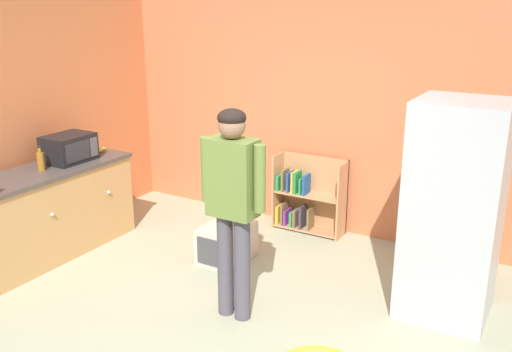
# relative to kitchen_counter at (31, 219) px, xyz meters

# --- Properties ---
(ground_plane) EXTENTS (12.00, 12.00, 0.00)m
(ground_plane) POSITION_rel_kitchen_counter_xyz_m (2.20, -0.05, -0.45)
(ground_plane) COLOR #A3AA8C
(ground_plane) RESTS_ON ground
(back_wall) EXTENTS (5.20, 0.06, 2.70)m
(back_wall) POSITION_rel_kitchen_counter_xyz_m (2.20, 2.28, 0.90)
(back_wall) COLOR #CE6D44
(back_wall) RESTS_ON ground
(left_side_wall) EXTENTS (0.06, 2.99, 2.70)m
(left_side_wall) POSITION_rel_kitchen_counter_xyz_m (-0.43, 0.76, 0.90)
(left_side_wall) COLOR #CF7242
(left_side_wall) RESTS_ON ground
(kitchen_counter) EXTENTS (0.65, 2.26, 0.90)m
(kitchen_counter) POSITION_rel_kitchen_counter_xyz_m (0.00, 0.00, 0.00)
(kitchen_counter) COLOR tan
(kitchen_counter) RESTS_ON ground
(refrigerator) EXTENTS (0.73, 0.68, 1.78)m
(refrigerator) POSITION_rel_kitchen_counter_xyz_m (3.73, 1.08, 0.44)
(refrigerator) COLOR #B7BABF
(refrigerator) RESTS_ON ground
(bookshelf) EXTENTS (0.80, 0.28, 0.85)m
(bookshelf) POSITION_rel_kitchen_counter_xyz_m (1.98, 2.10, -0.08)
(bookshelf) COLOR tan
(bookshelf) RESTS_ON ground
(standing_person) EXTENTS (0.57, 0.22, 1.73)m
(standing_person) POSITION_rel_kitchen_counter_xyz_m (2.25, 0.14, 0.59)
(standing_person) COLOR #4E4A55
(standing_person) RESTS_ON ground
(pet_carrier) EXTENTS (0.42, 0.55, 0.36)m
(pet_carrier) POSITION_rel_kitchen_counter_xyz_m (1.63, 0.99, -0.27)
(pet_carrier) COLOR beige
(pet_carrier) RESTS_ON ground
(microwave) EXTENTS (0.37, 0.48, 0.28)m
(microwave) POSITION_rel_kitchen_counter_xyz_m (-0.01, 0.56, 0.59)
(microwave) COLOR black
(microwave) RESTS_ON kitchen_counter
(banana_bunch) EXTENTS (0.12, 0.16, 0.04)m
(banana_bunch) POSITION_rel_kitchen_counter_xyz_m (-0.01, 0.98, 0.48)
(banana_bunch) COLOR yellow
(banana_bunch) RESTS_ON kitchen_counter
(amber_bottle) EXTENTS (0.07, 0.07, 0.25)m
(amber_bottle) POSITION_rel_kitchen_counter_xyz_m (0.01, 0.18, 0.55)
(amber_bottle) COLOR #9E661E
(amber_bottle) RESTS_ON kitchen_counter
(blue_cup) EXTENTS (0.08, 0.08, 0.09)m
(blue_cup) POSITION_rel_kitchen_counter_xyz_m (-0.20, 0.94, 0.50)
(blue_cup) COLOR blue
(blue_cup) RESTS_ON kitchen_counter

